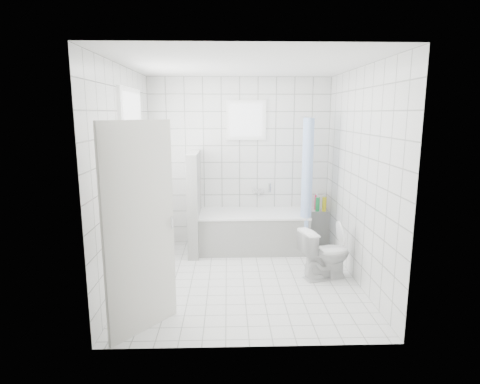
{
  "coord_description": "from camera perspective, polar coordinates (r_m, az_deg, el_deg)",
  "views": [
    {
      "loc": [
        -0.19,
        -4.75,
        2.06
      ],
      "look_at": [
        -0.03,
        0.35,
        1.05
      ],
      "focal_mm": 30.0,
      "sensor_mm": 36.0,
      "label": 1
    }
  ],
  "objects": [
    {
      "name": "wall_back",
      "position": [
        6.3,
        -0.05,
        4.26
      ],
      "size": [
        2.8,
        0.02,
        2.6
      ],
      "primitive_type": "cube",
      "color": "white",
      "rests_on": "ground"
    },
    {
      "name": "shower_curtain",
      "position": [
        5.91,
        9.34,
        1.7
      ],
      "size": [
        0.14,
        0.48,
        1.78
      ],
      "primitive_type": null,
      "color": "#487AD3",
      "rests_on": "curtain_rod"
    },
    {
      "name": "curtain_rod",
      "position": [
        5.96,
        9.37,
        10.47
      ],
      "size": [
        0.02,
        0.8,
        0.02
      ],
      "primitive_type": "cylinder",
      "rotation": [
        1.57,
        0.0,
        0.0
      ],
      "color": "silver",
      "rests_on": "wall_back"
    },
    {
      "name": "window_sill",
      "position": [
        5.31,
        -13.93,
        -2.2
      ],
      "size": [
        0.18,
        1.02,
        0.08
      ],
      "primitive_type": "cube",
      "color": "white",
      "rests_on": "wall_left"
    },
    {
      "name": "wall_right",
      "position": [
        5.07,
        16.53,
        2.11
      ],
      "size": [
        0.02,
        3.0,
        2.6
      ],
      "primitive_type": "cube",
      "color": "white",
      "rests_on": "ground"
    },
    {
      "name": "wall_front",
      "position": [
        3.34,
        1.5,
        -1.93
      ],
      "size": [
        2.8,
        0.02,
        2.6
      ],
      "primitive_type": "cube",
      "color": "white",
      "rests_on": "ground"
    },
    {
      "name": "toilet",
      "position": [
        5.21,
        12.0,
        -8.56
      ],
      "size": [
        0.71,
        0.52,
        0.64
      ],
      "primitive_type": "imported",
      "rotation": [
        0.0,
        0.0,
        1.84
      ],
      "color": "white",
      "rests_on": "ground"
    },
    {
      "name": "wall_left",
      "position": [
        4.96,
        -15.9,
        1.96
      ],
      "size": [
        0.02,
        3.0,
        2.6
      ],
      "primitive_type": "cube",
      "color": "white",
      "rests_on": "ground"
    },
    {
      "name": "ground",
      "position": [
        5.18,
        0.46,
        -12.23
      ],
      "size": [
        3.0,
        3.0,
        0.0
      ],
      "primitive_type": "plane",
      "color": "white",
      "rests_on": "ground"
    },
    {
      "name": "tiled_ledge",
      "position": [
        6.55,
        11.35,
        -4.84
      ],
      "size": [
        0.4,
        0.24,
        0.55
      ],
      "primitive_type": "cube",
      "color": "white",
      "rests_on": "ground"
    },
    {
      "name": "bathtub",
      "position": [
        6.15,
        1.87,
        -5.54
      ],
      "size": [
        1.63,
        0.77,
        0.58
      ],
      "color": "white",
      "rests_on": "ground"
    },
    {
      "name": "tub_faucet",
      "position": [
        6.35,
        2.62,
        0.19
      ],
      "size": [
        0.18,
        0.06,
        0.06
      ],
      "primitive_type": "cube",
      "color": "silver",
      "rests_on": "wall_back"
    },
    {
      "name": "door",
      "position": [
        3.82,
        -14.01,
        -5.24
      ],
      "size": [
        0.53,
        0.65,
        2.0
      ],
      "primitive_type": "cube",
      "rotation": [
        0.0,
        0.0,
        -0.68
      ],
      "color": "silver",
      "rests_on": "ground"
    },
    {
      "name": "window_left",
      "position": [
        5.2,
        -14.8,
        5.76
      ],
      "size": [
        0.01,
        0.9,
        1.4
      ],
      "primitive_type": "cube",
      "color": "white",
      "rests_on": "wall_left"
    },
    {
      "name": "sill_bottles",
      "position": [
        5.09,
        -14.37,
        -0.95
      ],
      "size": [
        0.14,
        0.78,
        0.28
      ],
      "color": "#BE5F8C",
      "rests_on": "window_sill"
    },
    {
      "name": "ceiling",
      "position": [
        4.79,
        0.51,
        17.68
      ],
      "size": [
        3.0,
        3.0,
        0.0
      ],
      "primitive_type": "plane",
      "rotation": [
        3.14,
        0.0,
        0.0
      ],
      "color": "white",
      "rests_on": "ground"
    },
    {
      "name": "partition_wall",
      "position": [
        5.99,
        -6.49,
        -1.51
      ],
      "size": [
        0.15,
        0.85,
        1.5
      ],
      "primitive_type": "cube",
      "color": "white",
      "rests_on": "ground"
    },
    {
      "name": "ledge_bottles",
      "position": [
        6.39,
        11.23,
        -1.63
      ],
      "size": [
        0.17,
        0.16,
        0.24
      ],
      "color": "green",
      "rests_on": "tiled_ledge"
    },
    {
      "name": "window_back",
      "position": [
        6.21,
        0.9,
        10.17
      ],
      "size": [
        0.5,
        0.01,
        0.5
      ],
      "primitive_type": "cube",
      "color": "white",
      "rests_on": "wall_back"
    }
  ]
}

